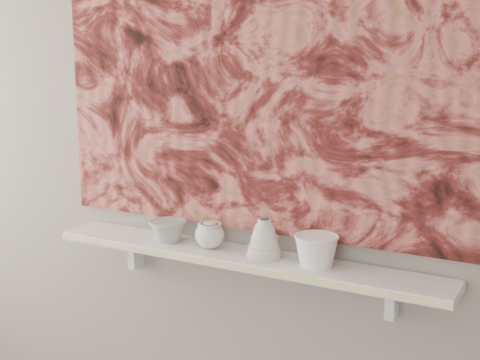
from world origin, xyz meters
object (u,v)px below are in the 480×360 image
Objects in this scene: bowl_grey at (168,230)px; cup_cream at (210,235)px; painting at (254,65)px; bell_vessel at (264,238)px; bowl_white at (316,250)px; shelf at (242,258)px.

cup_cream is at bearing 0.00° from bowl_grey.
painting is 0.56m from bell_vessel.
bowl_white is (0.39, 0.00, 0.00)m from cup_cream.
painting is (0.00, 0.08, 0.62)m from shelf.
painting reaches higher than cup_cream.
bowl_white reaches higher than shelf.
cup_cream is 0.78× the size of bell_vessel.
bowl_white is at bearing 0.00° from bowl_grey.
bell_vessel is at bearing -44.24° from painting.
bell_vessel is (0.08, 0.00, 0.08)m from shelf.
bowl_white is (0.18, 0.00, -0.01)m from bell_vessel.
cup_cream is at bearing 180.00° from bowl_white.
bowl_grey is 0.96× the size of bowl_white.
bell_vessel reaches higher than bowl_grey.
bowl_white is (0.26, -0.08, -0.56)m from painting.
bowl_white is (0.26, 0.00, 0.07)m from shelf.
shelf is 10.54× the size of bowl_grey.
shelf is 14.02× the size of cup_cream.
bowl_white reaches higher than cup_cream.
bell_vessel is at bearing 0.00° from shelf.
painting reaches higher than bowl_white.
painting is 10.82× the size of bowl_white.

